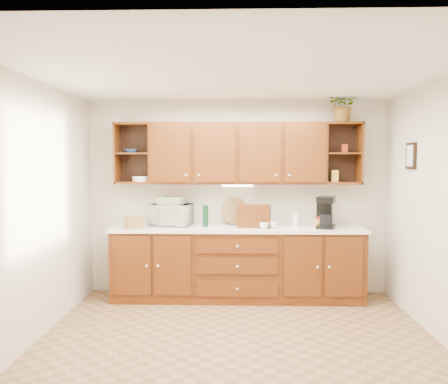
# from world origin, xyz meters

# --- Properties ---
(floor) EXTENTS (4.00, 4.00, 0.00)m
(floor) POSITION_xyz_m (0.00, 0.00, 0.00)
(floor) COLOR #8D6241
(floor) RESTS_ON ground
(ceiling) EXTENTS (4.00, 4.00, 0.00)m
(ceiling) POSITION_xyz_m (0.00, 0.00, 2.60)
(ceiling) COLOR white
(ceiling) RESTS_ON back_wall
(back_wall) EXTENTS (4.00, 0.00, 4.00)m
(back_wall) POSITION_xyz_m (0.00, 1.75, 1.30)
(back_wall) COLOR beige
(back_wall) RESTS_ON floor
(left_wall) EXTENTS (0.00, 3.50, 3.50)m
(left_wall) POSITION_xyz_m (-2.00, 0.00, 1.30)
(left_wall) COLOR beige
(left_wall) RESTS_ON floor
(base_cabinets) EXTENTS (3.20, 0.60, 0.90)m
(base_cabinets) POSITION_xyz_m (0.00, 1.45, 0.45)
(base_cabinets) COLOR #3D1707
(base_cabinets) RESTS_ON floor
(countertop) EXTENTS (3.24, 0.64, 0.04)m
(countertop) POSITION_xyz_m (0.00, 1.44, 0.92)
(countertop) COLOR white
(countertop) RESTS_ON base_cabinets
(upper_cabinets) EXTENTS (3.20, 0.33, 0.80)m
(upper_cabinets) POSITION_xyz_m (0.01, 1.59, 1.89)
(upper_cabinets) COLOR #3D1707
(upper_cabinets) RESTS_ON back_wall
(undercabinet_light) EXTENTS (0.40, 0.05, 0.02)m
(undercabinet_light) POSITION_xyz_m (0.00, 1.53, 1.47)
(undercabinet_light) COLOR white
(undercabinet_light) RESTS_ON upper_cabinets
(framed_picture) EXTENTS (0.03, 0.24, 0.30)m
(framed_picture) POSITION_xyz_m (1.98, 0.90, 1.85)
(framed_picture) COLOR black
(framed_picture) RESTS_ON right_wall
(wicker_basket) EXTENTS (0.31, 0.31, 0.15)m
(wicker_basket) POSITION_xyz_m (-1.32, 1.31, 1.01)
(wicker_basket) COLOR olive
(wicker_basket) RESTS_ON countertop
(microwave) EXTENTS (0.57, 0.45, 0.28)m
(microwave) POSITION_xyz_m (-0.87, 1.57, 1.08)
(microwave) COLOR silver
(microwave) RESTS_ON countertop
(towel_stack) EXTENTS (0.37, 0.31, 0.09)m
(towel_stack) POSITION_xyz_m (-0.87, 1.57, 1.27)
(towel_stack) COLOR #E5E06B
(towel_stack) RESTS_ON microwave
(wine_bottle) EXTENTS (0.10, 0.10, 0.28)m
(wine_bottle) POSITION_xyz_m (-0.41, 1.47, 1.08)
(wine_bottle) COLOR black
(wine_bottle) RESTS_ON countertop
(woven_tray) EXTENTS (0.38, 0.22, 0.36)m
(woven_tray) POSITION_xyz_m (-0.03, 1.69, 0.95)
(woven_tray) COLOR olive
(woven_tray) RESTS_ON countertop
(bread_box) EXTENTS (0.44, 0.32, 0.28)m
(bread_box) POSITION_xyz_m (0.22, 1.46, 1.08)
(bread_box) COLOR #3D1707
(bread_box) RESTS_ON countertop
(mug_tree) EXTENTS (0.23, 0.25, 0.30)m
(mug_tree) POSITION_xyz_m (0.38, 1.38, 0.99)
(mug_tree) COLOR #3D1707
(mug_tree) RESTS_ON countertop
(canister_red) EXTENTS (0.15, 0.15, 0.13)m
(canister_red) POSITION_xyz_m (1.08, 1.53, 1.01)
(canister_red) COLOR maroon
(canister_red) RESTS_ON countertop
(canister_white) EXTENTS (0.09, 0.09, 0.18)m
(canister_white) POSITION_xyz_m (0.76, 1.53, 1.03)
(canister_white) COLOR white
(canister_white) RESTS_ON countertop
(canister_yellow) EXTENTS (0.12, 0.12, 0.10)m
(canister_yellow) POSITION_xyz_m (1.04, 1.50, 0.99)
(canister_yellow) COLOR gold
(canister_yellow) RESTS_ON countertop
(coffee_maker) EXTENTS (0.29, 0.33, 0.40)m
(coffee_maker) POSITION_xyz_m (1.13, 1.42, 1.13)
(coffee_maker) COLOR black
(coffee_maker) RESTS_ON countertop
(bowl_stack) EXTENTS (0.21, 0.21, 0.05)m
(bowl_stack) POSITION_xyz_m (-1.40, 1.57, 1.92)
(bowl_stack) COLOR navy
(bowl_stack) RESTS_ON upper_cabinets
(plate_stack) EXTENTS (0.31, 0.31, 0.07)m
(plate_stack) POSITION_xyz_m (-1.27, 1.58, 1.56)
(plate_stack) COLOR white
(plate_stack) RESTS_ON upper_cabinets
(pantry_box_yellow) EXTENTS (0.10, 0.09, 0.15)m
(pantry_box_yellow) POSITION_xyz_m (1.27, 1.56, 1.60)
(pantry_box_yellow) COLOR gold
(pantry_box_yellow) RESTS_ON upper_cabinets
(pantry_box_red) EXTENTS (0.08, 0.07, 0.11)m
(pantry_box_red) POSITION_xyz_m (1.39, 1.58, 1.95)
(pantry_box_red) COLOR maroon
(pantry_box_red) RESTS_ON upper_cabinets
(potted_plant) EXTENTS (0.47, 0.44, 0.43)m
(potted_plant) POSITION_xyz_m (1.35, 1.53, 2.50)
(potted_plant) COLOR #999999
(potted_plant) RESTS_ON upper_cabinets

